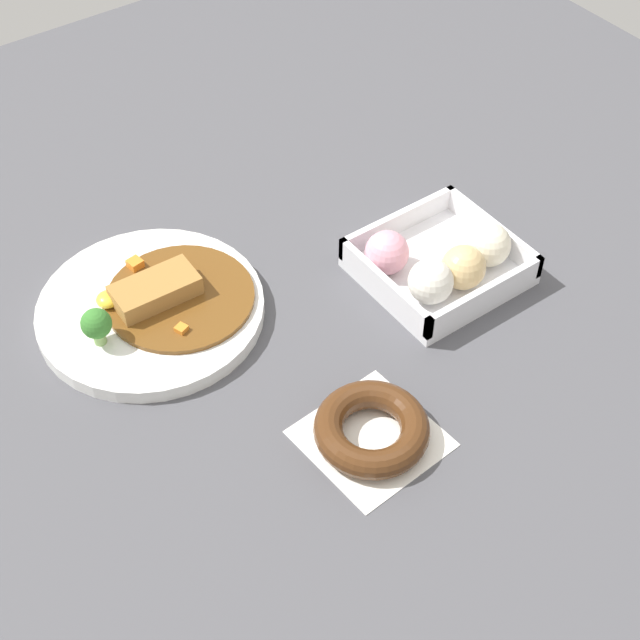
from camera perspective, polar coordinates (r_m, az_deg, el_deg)
name	(u,v)px	position (r m, az deg, el deg)	size (l,w,h in m)	color
ground_plane	(314,335)	(1.08, -0.36, -0.92)	(1.60, 1.60, 0.00)	#4C4C51
curry_plate	(152,307)	(1.10, -10.10, 0.77)	(0.26, 0.26, 0.07)	white
donut_box	(441,264)	(1.13, 7.31, 3.40)	(0.18, 0.17, 0.07)	white
chocolate_ring_donut	(372,429)	(0.97, 3.14, -6.62)	(0.14, 0.14, 0.03)	white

